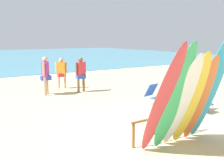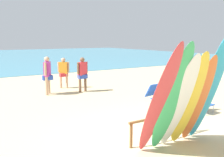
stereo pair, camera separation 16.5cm
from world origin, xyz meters
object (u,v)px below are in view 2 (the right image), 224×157
at_px(surfboard_orange_4, 199,100).
at_px(beachgoer_near_rack, 82,72).
at_px(beachgoer_strolling, 64,71).
at_px(beach_chair_red, 180,90).
at_px(surfboard_teal_5, 209,88).
at_px(beach_chair_striped, 200,99).
at_px(surfboard_green_1, 171,100).
at_px(beach_chair_blue, 155,94).
at_px(surfboard_yellow_3, 189,100).
at_px(surfboard_red_0, 159,102).
at_px(surfboard_white_2, 179,103).
at_px(surfboard_rack, 163,121).
at_px(beachgoer_midbeach, 47,73).

relative_size(surfboard_orange_4, beachgoer_near_rack, 1.42).
height_order(beachgoer_strolling, beach_chair_red, beachgoer_strolling).
height_order(surfboard_teal_5, beach_chair_striped, surfboard_teal_5).
relative_size(beachgoer_near_rack, beach_chair_red, 1.96).
xyz_separation_m(surfboard_green_1, beach_chair_blue, (2.46, 3.28, -0.79)).
relative_size(surfboard_teal_5, beach_chair_red, 3.42).
bearing_deg(surfboard_yellow_3, beach_chair_striped, 39.43).
bearing_deg(surfboard_red_0, beach_chair_blue, 47.68).
bearing_deg(beach_chair_red, beach_chair_blue, -171.39).
relative_size(surfboard_white_2, beach_chair_striped, 2.89).
height_order(beach_chair_red, beach_chair_striped, beach_chair_striped).
bearing_deg(surfboard_yellow_3, surfboard_red_0, -171.64).
bearing_deg(surfboard_orange_4, surfboard_white_2, -170.81).
xyz_separation_m(surfboard_green_1, beachgoer_near_rack, (1.25, 6.95, -0.29)).
bearing_deg(surfboard_teal_5, surfboard_white_2, -176.33).
xyz_separation_m(surfboard_green_1, surfboard_yellow_3, (0.59, 0.06, -0.10)).
relative_size(beachgoer_strolling, beach_chair_blue, 1.87).
distance_m(surfboard_rack, beachgoer_near_rack, 6.28).
bearing_deg(beach_chair_blue, beachgoer_near_rack, 97.87).
distance_m(surfboard_red_0, beachgoer_near_rack, 7.13).
relative_size(surfboard_rack, beachgoer_strolling, 1.34).
relative_size(surfboard_red_0, beach_chair_blue, 3.25).
bearing_deg(surfboard_yellow_3, surfboard_orange_4, 9.64).
bearing_deg(surfboard_green_1, beachgoer_near_rack, 80.97).
bearing_deg(surfboard_red_0, surfboard_teal_5, -0.67).
xyz_separation_m(surfboard_orange_4, beachgoer_midbeach, (-1.27, 7.13, -0.10)).
bearing_deg(beachgoer_strolling, surfboard_yellow_3, -58.60).
height_order(surfboard_green_1, beach_chair_red, surfboard_green_1).
bearing_deg(beach_chair_striped, beachgoer_near_rack, 106.60).
height_order(surfboard_orange_4, beach_chair_striped, surfboard_orange_4).
bearing_deg(beachgoer_near_rack, surfboard_yellow_3, -110.31).
relative_size(surfboard_rack, surfboard_white_2, 0.85).
distance_m(surfboard_yellow_3, beach_chair_red, 4.66).
xyz_separation_m(surfboard_rack, beachgoer_strolling, (0.33, 7.48, 0.40)).
xyz_separation_m(beachgoer_strolling, beach_chair_striped, (2.38, -6.37, -0.44)).
distance_m(surfboard_green_1, beachgoer_strolling, 8.26).
bearing_deg(surfboard_yellow_3, surfboard_rack, 104.73).
bearing_deg(surfboard_teal_5, beach_chair_striped, 46.76).
distance_m(surfboard_teal_5, beach_chair_red, 4.30).
relative_size(surfboard_red_0, surfboard_green_1, 1.01).
distance_m(surfboard_white_2, beachgoer_near_rack, 6.98).
xyz_separation_m(beachgoer_near_rack, beachgoer_strolling, (-0.44, 1.26, -0.05)).
height_order(surfboard_green_1, surfboard_orange_4, surfboard_green_1).
bearing_deg(beachgoer_midbeach, surfboard_rack, 40.19).
xyz_separation_m(beachgoer_midbeach, beach_chair_striped, (3.51, -5.38, -0.53)).
relative_size(surfboard_orange_4, beachgoer_midbeach, 1.35).
relative_size(surfboard_yellow_3, beach_chair_blue, 2.92).
relative_size(surfboard_orange_4, beach_chair_blue, 2.81).
xyz_separation_m(beachgoer_midbeach, beach_chair_blue, (2.78, -3.94, -0.54)).
height_order(surfboard_rack, surfboard_red_0, surfboard_red_0).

